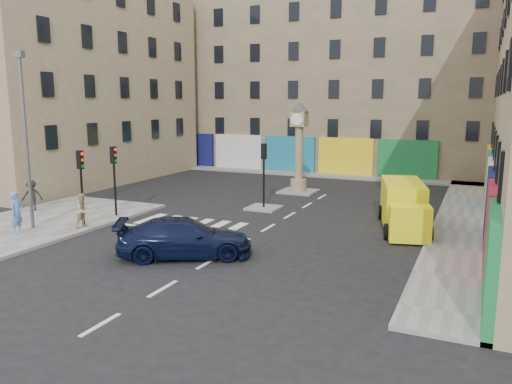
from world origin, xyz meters
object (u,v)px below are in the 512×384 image
Objects in this scene: lamp_post at (25,131)px; pedestrian_blue at (17,213)px; traffic_light_left_far at (114,170)px; traffic_light_island at (264,165)px; clock_pillar at (299,141)px; navy_sedan at (185,238)px; pedestrian_dark at (32,195)px; yellow_van at (403,206)px; pedestrian_tan at (83,210)px; traffic_light_left_near at (81,176)px.

lamp_post is 3.83m from pedestrian_blue.
traffic_light_island is (6.30, 5.40, -0.03)m from traffic_light_left_far.
clock_pillar is at bearing -39.32° from pedestrian_blue.
navy_sedan is 3.12× the size of pedestrian_dark.
yellow_van is 20.07m from pedestrian_dark.
pedestrian_blue reaches higher than pedestrian_tan.
traffic_light_left_far reaches higher than navy_sedan.
traffic_light_left_far is 13.05m from clock_pillar.
pedestrian_dark is (-5.33, 1.72, 0.03)m from pedestrian_tan.
clock_pillar is at bearing 61.65° from lamp_post.
pedestrian_dark is (-11.33, -6.40, -1.58)m from traffic_light_island.
pedestrian_blue is at bearing -115.72° from clock_pillar.
traffic_light_left_near is 2.15× the size of pedestrian_dark.
navy_sedan is at bearing -85.59° from traffic_light_island.
pedestrian_tan is (-14.05, -6.91, -0.12)m from yellow_van.
traffic_light_left_far reaches higher than pedestrian_blue.
lamp_post is at bearing -116.57° from traffic_light_left_far.
yellow_van is (14.35, 6.59, -1.51)m from traffic_light_left_near.
pedestrian_blue is at bearing -127.28° from traffic_light_island.
pedestrian_blue is at bearing 146.17° from pedestrian_tan.
pedestrian_blue is 2.89m from pedestrian_tan.
traffic_light_left_far is at bearing -26.21° from pedestrian_dark.
pedestrian_blue is at bearing -121.71° from traffic_light_left_near.
traffic_light_island is at bearing 51.07° from traffic_light_left_near.
navy_sedan is (8.94, -0.45, -4.01)m from lamp_post.
pedestrian_blue is (-1.56, -4.93, -1.48)m from traffic_light_left_far.
navy_sedan is 3.23× the size of pedestrian_tan.
clock_pillar is (6.30, 13.80, 0.93)m from traffic_light_left_near.
clock_pillar is 3.54× the size of pedestrian_dark.
pedestrian_dark is at bearing 45.23° from navy_sedan.
pedestrian_dark is at bearing 78.48° from pedestrian_tan.
pedestrian_blue is at bearing -164.19° from yellow_van.
navy_sedan is 11.16m from yellow_van.
clock_pillar reaches higher than pedestrian_blue.
traffic_light_island is at bearing -50.88° from pedestrian_blue.
yellow_van is at bearing -57.45° from pedestrian_tan.
navy_sedan is at bearing -2.85° from lamp_post.
lamp_post is (-1.90, -3.80, 2.17)m from traffic_light_left_far.
clock_pillar is at bearing -27.02° from navy_sedan.
lamp_post is at bearing 3.00° from pedestrian_blue.
pedestrian_tan is at bearing -53.80° from pedestrian_blue.
pedestrian_dark is at bearing 138.24° from lamp_post.
traffic_light_left_far is 1.00× the size of traffic_light_island.
traffic_light_island is at bearing 40.60° from traffic_light_left_far.
lamp_post reaches higher than pedestrian_blue.
pedestrian_blue reaches higher than navy_sedan.
traffic_light_island is 0.45× the size of lamp_post.
traffic_light_left_far reaches higher than pedestrian_tan.
traffic_light_island is 10.23m from pedestrian_tan.
clock_pillar is at bearing 61.06° from traffic_light_left_far.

